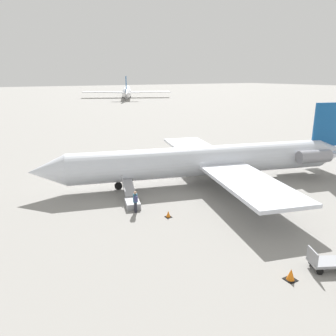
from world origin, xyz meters
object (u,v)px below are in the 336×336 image
(boarding_stairs, at_px, (132,200))
(luggage_cart, at_px, (328,262))
(airplane_main, at_px, (214,160))
(airplane_far_left, at_px, (127,91))
(passenger, at_px, (135,200))

(boarding_stairs, relative_size, luggage_cart, 1.68)
(airplane_main, relative_size, airplane_far_left, 0.65)
(airplane_far_left, xyz_separation_m, luggage_cart, (47.86, 136.01, -2.46))
(airplane_far_left, relative_size, boarding_stairs, 11.93)
(boarding_stairs, bearing_deg, airplane_far_left, -7.61)
(airplane_far_left, height_order, luggage_cart, airplane_far_left)
(airplane_far_left, distance_m, boarding_stairs, 133.13)
(airplane_far_left, relative_size, passenger, 28.39)
(airplane_main, bearing_deg, passenger, 32.78)
(airplane_far_left, distance_m, passenger, 134.77)
(airplane_main, bearing_deg, luggage_cart, 90.63)
(luggage_cart, bearing_deg, passenger, -38.45)
(boarding_stairs, bearing_deg, airplane_main, -65.76)
(boarding_stairs, xyz_separation_m, passenger, (0.40, 1.62, 0.62))
(boarding_stairs, height_order, passenger, boarding_stairs)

